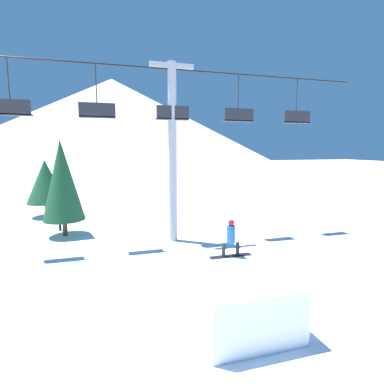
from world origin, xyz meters
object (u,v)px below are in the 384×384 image
Objects in this scene: snow_ramp at (235,296)px; snowboarder at (231,239)px; distant_skier at (60,221)px; pine_tree_near at (62,180)px.

snow_ramp is 2.33× the size of snowboarder.
snowboarder is (0.37, 1.25, 1.43)m from snow_ramp.
snow_ramp is at bearing -62.17° from distant_skier.
pine_tree_near is at bearing 118.66° from snow_ramp.
snow_ramp is at bearing -61.34° from pine_tree_near.
snowboarder is 12.09m from pine_tree_near.
snow_ramp is 14.25m from distant_skier.
pine_tree_near is 4.77× the size of distant_skier.
distant_skier is at bearing 109.87° from pine_tree_near.
snow_ramp is 13.18m from pine_tree_near.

